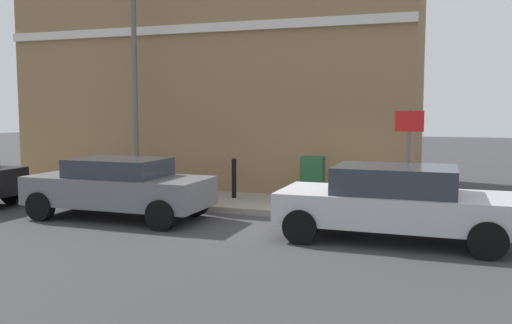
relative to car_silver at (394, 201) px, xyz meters
name	(u,v)px	position (x,y,z in m)	size (l,w,h in m)	color
ground	(306,228)	(0.50, 1.81, -0.74)	(80.00, 80.00, 0.00)	#38383A
sidewalk	(112,195)	(2.53, 7.81, -0.66)	(2.34, 30.00, 0.15)	gray
corner_building	(230,57)	(6.70, 5.90, 3.44)	(6.11, 12.19, 8.37)	olive
car_silver	(394,201)	(0.00, 0.00, 0.00)	(1.95, 4.27, 1.40)	#B7B7BC
car_grey	(119,186)	(0.11, 6.01, -0.01)	(1.82, 4.13, 1.36)	slate
utility_cabinet	(313,181)	(2.66, 2.16, -0.06)	(0.46, 0.61, 1.15)	#1E4C28
bollard_near_cabinet	(234,177)	(2.76, 4.27, -0.03)	(0.14, 0.14, 1.04)	black
bollard_far_kerb	(155,179)	(1.61, 5.94, -0.03)	(0.14, 0.14, 1.04)	black
street_sign	(409,146)	(1.67, -0.15, 0.92)	(0.08, 0.60, 2.30)	#59595B
lamppost	(135,78)	(2.83, 7.20, 2.56)	(0.20, 0.44, 5.72)	#59595B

